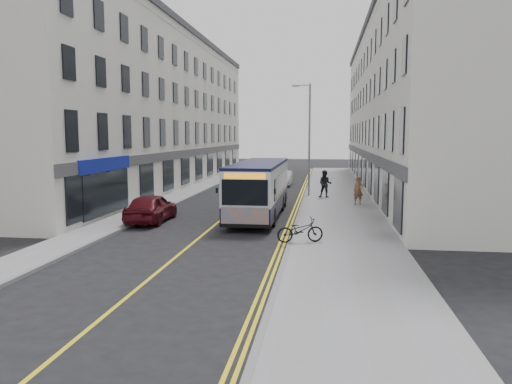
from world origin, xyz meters
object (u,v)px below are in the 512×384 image
(city_bus, at_px, (259,187))
(bicycle, at_px, (300,230))
(car_maroon, at_px, (151,208))
(streetlamp, at_px, (308,135))
(pedestrian_far, at_px, (325,184))
(car_white, at_px, (284,178))
(pedestrian_near, at_px, (358,191))

(city_bus, relative_size, bicycle, 5.38)
(car_maroon, bearing_deg, streetlamp, -124.14)
(pedestrian_far, relative_size, car_white, 0.49)
(bicycle, relative_size, car_white, 0.50)
(streetlamp, height_order, car_white, streetlamp)
(streetlamp, height_order, city_bus, streetlamp)
(car_white, bearing_deg, pedestrian_near, -65.45)
(streetlamp, xyz_separation_m, car_white, (-2.37, 7.91, -3.75))
(streetlamp, distance_m, bicycle, 16.28)
(bicycle, xyz_separation_m, car_maroon, (-7.80, 4.40, 0.12))
(streetlamp, distance_m, car_white, 9.07)
(city_bus, height_order, bicycle, city_bus)
(city_bus, xyz_separation_m, pedestrian_far, (3.57, 7.76, -0.55))
(city_bus, xyz_separation_m, pedestrian_near, (5.61, 4.65, -0.64))
(city_bus, distance_m, pedestrian_far, 8.56)
(pedestrian_near, distance_m, pedestrian_far, 3.73)
(bicycle, height_order, pedestrian_far, pedestrian_far)
(bicycle, bearing_deg, car_white, -11.08)
(streetlamp, distance_m, pedestrian_far, 3.71)
(pedestrian_near, height_order, pedestrian_far, pedestrian_far)
(city_bus, distance_m, car_maroon, 5.90)
(streetlamp, xyz_separation_m, car_maroon, (-7.57, -11.43, -3.64))
(streetlamp, relative_size, city_bus, 0.79)
(pedestrian_near, xyz_separation_m, car_maroon, (-10.85, -7.21, -0.24))
(streetlamp, height_order, pedestrian_far, streetlamp)
(car_white, bearing_deg, car_maroon, -105.51)
(pedestrian_far, bearing_deg, bicycle, -86.31)
(bicycle, height_order, car_maroon, car_maroon)
(car_maroon, bearing_deg, pedestrian_near, -147.02)
(bicycle, relative_size, pedestrian_far, 1.00)
(car_white, relative_size, car_maroon, 0.88)
(bicycle, relative_size, pedestrian_near, 1.10)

